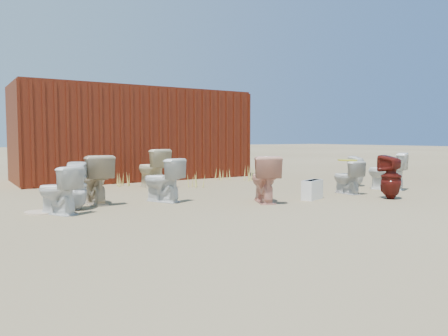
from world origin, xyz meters
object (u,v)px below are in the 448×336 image
shipping_container (134,134)px  toilet_front_a (58,190)px  toilet_back_beige_left (94,180)px  toilet_front_pink (264,179)px  toilet_back_a (76,186)px  toilet_back_beige_right (152,168)px  toilet_front_maroon (391,177)px  toilet_front_e (387,171)px  loose_tank (312,190)px  toilet_back_e (357,171)px  toilet_front_c (162,180)px  toilet_back_yellowlid (347,177)px

shipping_container → toilet_front_a: 5.71m
shipping_container → toilet_back_beige_left: size_ratio=7.27×
toilet_front_pink → toilet_back_a: toilet_front_pink is taller
toilet_back_beige_right → toilet_back_a: bearing=34.5°
toilet_front_a → toilet_back_a: toilet_back_a is taller
toilet_front_maroon → toilet_back_a: (-5.12, 1.80, -0.03)m
toilet_front_e → toilet_back_beige_left: toilet_back_beige_left is taller
shipping_container → toilet_front_maroon: bearing=-68.9°
toilet_front_pink → loose_tank: toilet_front_pink is taller
toilet_front_pink → toilet_back_e: (3.33, 0.85, -0.06)m
toilet_front_pink → shipping_container: bearing=-62.5°
toilet_front_maroon → toilet_back_beige_left: 5.23m
toilet_front_c → toilet_front_maroon: size_ratio=0.95×
toilet_front_maroon → toilet_back_e: toilet_front_maroon is taller
toilet_back_a → toilet_back_beige_left: bearing=-109.7°
toilet_back_beige_left → toilet_back_e: toilet_back_beige_left is taller
toilet_back_a → toilet_back_beige_left: 0.60m
toilet_front_c → toilet_front_maroon: 4.11m
toilet_back_e → loose_tank: bearing=21.3°
toilet_front_pink → toilet_back_a: bearing=7.7°
toilet_back_beige_left → toilet_front_pink: bearing=149.2°
shipping_container → toilet_back_e: size_ratio=8.68×
toilet_front_c → toilet_back_yellowlid: (3.54, -0.97, -0.05)m
toilet_front_e → toilet_front_maroon: bearing=15.3°
shipping_container → toilet_back_beige_right: 2.56m
toilet_front_a → toilet_front_c: 1.83m
toilet_front_pink → toilet_front_c: (-1.45, 0.99, -0.02)m
toilet_front_pink → toilet_back_beige_right: bearing=-51.5°
toilet_back_beige_left → shipping_container: bearing=-121.8°
toilet_front_pink → loose_tank: 0.99m
toilet_front_c → toilet_back_a: toilet_front_c is taller
toilet_back_beige_left → toilet_back_beige_right: toilet_back_beige_right is taller
toilet_front_c → toilet_back_e: bearing=153.4°
toilet_front_a → toilet_back_yellowlid: size_ratio=1.07×
toilet_front_c → toilet_back_yellowlid: toilet_front_c is taller
toilet_front_maroon → toilet_back_beige_left: size_ratio=0.96×
loose_tank → toilet_back_beige_right: bearing=95.8°
toilet_front_c → toilet_front_e: 4.88m
toilet_back_beige_right → toilet_front_a: bearing=33.6°
toilet_back_beige_left → toilet_front_e: bearing=164.5°
toilet_back_beige_right → loose_tank: toilet_back_beige_right is taller
toilet_front_pink → toilet_front_maroon: 2.37m
shipping_container → toilet_front_a: size_ratio=8.54×
shipping_container → toilet_front_c: size_ratio=7.93×
toilet_front_c → loose_tank: 2.68m
toilet_front_a → toilet_back_beige_right: toilet_back_beige_right is taller
toilet_front_a → toilet_back_beige_left: size_ratio=0.85×
toilet_front_pink → toilet_front_c: size_ratio=1.06×
toilet_front_maroon → toilet_back_beige_left: (-4.72, 2.25, 0.02)m
toilet_back_yellowlid → toilet_back_a: bearing=-6.2°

